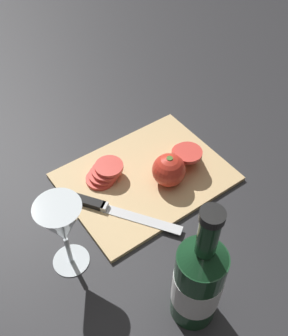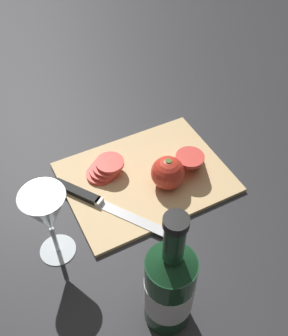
# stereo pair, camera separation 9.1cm
# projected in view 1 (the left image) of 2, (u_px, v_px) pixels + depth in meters

# --- Properties ---
(ground_plane) EXTENTS (3.00, 3.00, 0.00)m
(ground_plane) POSITION_uv_depth(u_px,v_px,m) (142.00, 175.00, 0.95)
(ground_plane) COLOR #28282B
(cutting_board) EXTENTS (0.38, 0.29, 0.01)m
(cutting_board) POSITION_uv_depth(u_px,v_px,m) (144.00, 178.00, 0.94)
(cutting_board) COLOR tan
(cutting_board) RESTS_ON ground_plane
(wine_bottle) EXTENTS (0.08, 0.08, 0.30)m
(wine_bottle) POSITION_uv_depth(u_px,v_px,m) (198.00, 282.00, 0.65)
(wine_bottle) COLOR #14381E
(wine_bottle) RESTS_ON ground_plane
(wine_glass) EXTENTS (0.09, 0.09, 0.18)m
(wine_glass) POSITION_uv_depth(u_px,v_px,m) (62.00, 226.00, 0.70)
(wine_glass) COLOR silver
(wine_glass) RESTS_ON ground_plane
(whole_tomato) EXTENTS (0.08, 0.08, 0.08)m
(whole_tomato) POSITION_uv_depth(u_px,v_px,m) (169.00, 170.00, 0.90)
(whole_tomato) COLOR red
(whole_tomato) RESTS_ON cutting_board
(knife) EXTENTS (0.19, 0.26, 0.01)m
(knife) POSITION_uv_depth(u_px,v_px,m) (93.00, 203.00, 0.87)
(knife) COLOR silver
(knife) RESTS_ON cutting_board
(tomato_slice_stack_near) EXTENTS (0.09, 0.07, 0.04)m
(tomato_slice_stack_near) POSITION_uv_depth(u_px,v_px,m) (105.00, 173.00, 0.92)
(tomato_slice_stack_near) COLOR #D63D33
(tomato_slice_stack_near) RESTS_ON cutting_board
(tomato_slice_stack_far) EXTENTS (0.09, 0.10, 0.05)m
(tomato_slice_stack_far) POSITION_uv_depth(u_px,v_px,m) (186.00, 153.00, 0.95)
(tomato_slice_stack_far) COLOR #D63D33
(tomato_slice_stack_far) RESTS_ON cutting_board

